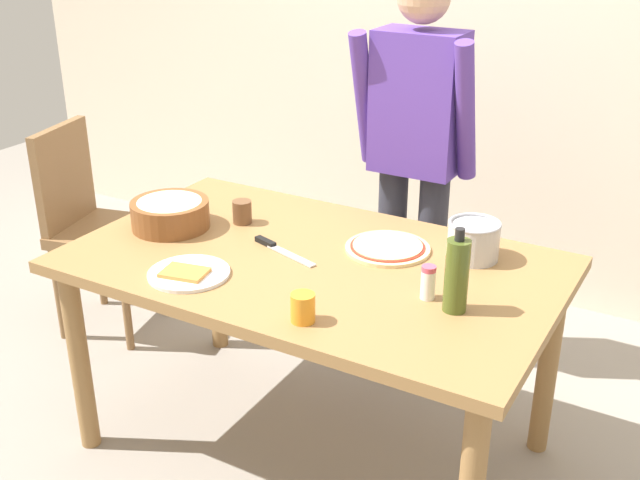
{
  "coord_description": "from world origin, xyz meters",
  "views": [
    {
      "loc": [
        1.17,
        -1.99,
        1.86
      ],
      "look_at": [
        0.0,
        0.05,
        0.81
      ],
      "focal_mm": 43.52,
      "sensor_mm": 36.0,
      "label": 1
    }
  ],
  "objects_px": {
    "cup_small_brown": "(242,212)",
    "chair_wooden_left": "(90,217)",
    "dining_table": "(313,284)",
    "person_cook": "(416,149)",
    "steel_pot": "(474,240)",
    "salt_shaker": "(428,282)",
    "popcorn_bowl": "(170,211)",
    "chef_knife": "(277,248)",
    "plate_with_slice": "(188,273)",
    "olive_oil_bottle": "(457,275)",
    "pizza_raw_on_board": "(388,248)",
    "cup_orange": "(303,308)"
  },
  "relations": [
    {
      "from": "pizza_raw_on_board",
      "to": "olive_oil_bottle",
      "type": "relative_size",
      "value": 1.13
    },
    {
      "from": "plate_with_slice",
      "to": "olive_oil_bottle",
      "type": "height_order",
      "value": "olive_oil_bottle"
    },
    {
      "from": "plate_with_slice",
      "to": "olive_oil_bottle",
      "type": "relative_size",
      "value": 1.02
    },
    {
      "from": "chair_wooden_left",
      "to": "steel_pot",
      "type": "height_order",
      "value": "chair_wooden_left"
    },
    {
      "from": "plate_with_slice",
      "to": "olive_oil_bottle",
      "type": "xyz_separation_m",
      "value": [
        0.81,
        0.21,
        0.11
      ]
    },
    {
      "from": "dining_table",
      "to": "person_cook",
      "type": "bearing_deg",
      "value": 87.56
    },
    {
      "from": "olive_oil_bottle",
      "to": "salt_shaker",
      "type": "distance_m",
      "value": 0.12
    },
    {
      "from": "chair_wooden_left",
      "to": "chef_knife",
      "type": "bearing_deg",
      "value": -13.21
    },
    {
      "from": "pizza_raw_on_board",
      "to": "cup_small_brown",
      "type": "distance_m",
      "value": 0.57
    },
    {
      "from": "chair_wooden_left",
      "to": "cup_small_brown",
      "type": "bearing_deg",
      "value": -8.39
    },
    {
      "from": "chair_wooden_left",
      "to": "plate_with_slice",
      "type": "distance_m",
      "value": 1.21
    },
    {
      "from": "plate_with_slice",
      "to": "olive_oil_bottle",
      "type": "bearing_deg",
      "value": 14.39
    },
    {
      "from": "popcorn_bowl",
      "to": "chair_wooden_left",
      "type": "bearing_deg",
      "value": 157.86
    },
    {
      "from": "olive_oil_bottle",
      "to": "cup_small_brown",
      "type": "relative_size",
      "value": 3.01
    },
    {
      "from": "dining_table",
      "to": "olive_oil_bottle",
      "type": "distance_m",
      "value": 0.57
    },
    {
      "from": "cup_small_brown",
      "to": "salt_shaker",
      "type": "relative_size",
      "value": 0.8
    },
    {
      "from": "chef_knife",
      "to": "chair_wooden_left",
      "type": "bearing_deg",
      "value": 166.79
    },
    {
      "from": "cup_small_brown",
      "to": "chair_wooden_left",
      "type": "bearing_deg",
      "value": 171.61
    },
    {
      "from": "olive_oil_bottle",
      "to": "steel_pot",
      "type": "bearing_deg",
      "value": 101.61
    },
    {
      "from": "dining_table",
      "to": "person_cook",
      "type": "relative_size",
      "value": 0.99
    },
    {
      "from": "chair_wooden_left",
      "to": "cup_small_brown",
      "type": "xyz_separation_m",
      "value": [
        0.94,
        -0.14,
        0.26
      ]
    },
    {
      "from": "pizza_raw_on_board",
      "to": "cup_orange",
      "type": "xyz_separation_m",
      "value": [
        -0.0,
        -0.55,
        0.03
      ]
    },
    {
      "from": "popcorn_bowl",
      "to": "steel_pot",
      "type": "relative_size",
      "value": 1.61
    },
    {
      "from": "chair_wooden_left",
      "to": "salt_shaker",
      "type": "relative_size",
      "value": 8.96
    },
    {
      "from": "popcorn_bowl",
      "to": "cup_small_brown",
      "type": "relative_size",
      "value": 3.29
    },
    {
      "from": "steel_pot",
      "to": "cup_small_brown",
      "type": "bearing_deg",
      "value": -171.24
    },
    {
      "from": "cup_small_brown",
      "to": "cup_orange",
      "type": "bearing_deg",
      "value": -42.0
    },
    {
      "from": "pizza_raw_on_board",
      "to": "olive_oil_bottle",
      "type": "bearing_deg",
      "value": -39.13
    },
    {
      "from": "dining_table",
      "to": "cup_orange",
      "type": "distance_m",
      "value": 0.43
    },
    {
      "from": "popcorn_bowl",
      "to": "salt_shaker",
      "type": "height_order",
      "value": "popcorn_bowl"
    },
    {
      "from": "chair_wooden_left",
      "to": "salt_shaker",
      "type": "distance_m",
      "value": 1.81
    },
    {
      "from": "popcorn_bowl",
      "to": "chef_knife",
      "type": "relative_size",
      "value": 0.99
    },
    {
      "from": "pizza_raw_on_board",
      "to": "steel_pot",
      "type": "xyz_separation_m",
      "value": [
        0.27,
        0.08,
        0.06
      ]
    },
    {
      "from": "dining_table",
      "to": "salt_shaker",
      "type": "bearing_deg",
      "value": -8.41
    },
    {
      "from": "chair_wooden_left",
      "to": "popcorn_bowl",
      "type": "bearing_deg",
      "value": -22.14
    },
    {
      "from": "cup_small_brown",
      "to": "popcorn_bowl",
      "type": "bearing_deg",
      "value": -140.98
    },
    {
      "from": "olive_oil_bottle",
      "to": "cup_small_brown",
      "type": "xyz_separation_m",
      "value": [
        -0.91,
        0.23,
        -0.07
      ]
    },
    {
      "from": "cup_orange",
      "to": "cup_small_brown",
      "type": "relative_size",
      "value": 1.0
    },
    {
      "from": "person_cook",
      "to": "dining_table",
      "type": "bearing_deg",
      "value": -92.44
    },
    {
      "from": "olive_oil_bottle",
      "to": "steel_pot",
      "type": "height_order",
      "value": "olive_oil_bottle"
    },
    {
      "from": "dining_table",
      "to": "plate_with_slice",
      "type": "xyz_separation_m",
      "value": [
        -0.28,
        -0.3,
        0.1
      ]
    },
    {
      "from": "cup_orange",
      "to": "chef_knife",
      "type": "relative_size",
      "value": 0.3
    },
    {
      "from": "person_cook",
      "to": "cup_small_brown",
      "type": "relative_size",
      "value": 19.06
    },
    {
      "from": "chair_wooden_left",
      "to": "olive_oil_bottle",
      "type": "distance_m",
      "value": 1.91
    },
    {
      "from": "steel_pot",
      "to": "chef_knife",
      "type": "distance_m",
      "value": 0.65
    },
    {
      "from": "salt_shaker",
      "to": "popcorn_bowl",
      "type": "bearing_deg",
      "value": 177.51
    },
    {
      "from": "steel_pot",
      "to": "dining_table",
      "type": "bearing_deg",
      "value": -149.21
    },
    {
      "from": "chair_wooden_left",
      "to": "salt_shaker",
      "type": "xyz_separation_m",
      "value": [
        1.75,
        -0.34,
        0.27
      ]
    },
    {
      "from": "salt_shaker",
      "to": "chef_knife",
      "type": "distance_m",
      "value": 0.58
    },
    {
      "from": "person_cook",
      "to": "olive_oil_bottle",
      "type": "relative_size",
      "value": 6.33
    }
  ]
}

